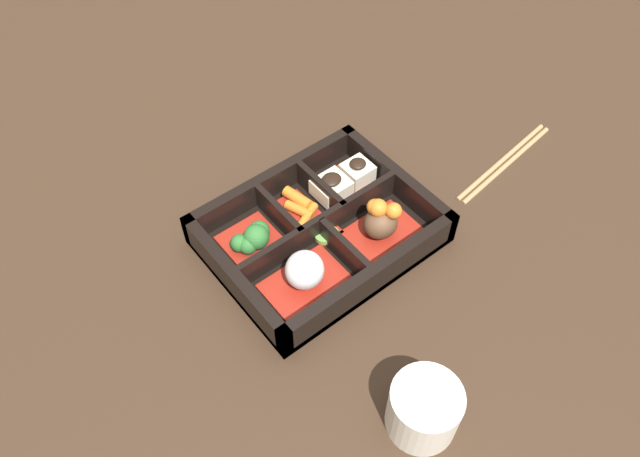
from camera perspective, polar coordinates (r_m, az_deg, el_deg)
ground_plane at (r=0.78m, az=0.00°, el=-1.14°), size 3.00×3.00×0.00m
bento_base at (r=0.78m, az=0.00°, el=-0.92°), size 0.26×0.21×0.01m
bento_rim at (r=0.76m, az=-0.05°, el=0.01°), size 0.26×0.21×0.05m
bowl_stew at (r=0.76m, az=5.56°, el=0.53°), size 0.10×0.06×0.06m
bowl_rice at (r=0.71m, az=-1.41°, el=-4.12°), size 0.10×0.06×0.05m
bowl_tofu at (r=0.81m, az=2.14°, el=4.32°), size 0.08×0.07×0.04m
bowl_carrots at (r=0.79m, az=-1.74°, el=1.78°), size 0.05×0.07×0.02m
bowl_greens at (r=0.76m, az=-6.16°, el=-0.98°), size 0.07×0.07×0.04m
bowl_pickles at (r=0.77m, az=0.58°, el=-0.38°), size 0.04×0.03×0.01m
tea_cup at (r=0.64m, az=9.49°, el=-15.94°), size 0.07×0.07×0.06m
chopsticks at (r=0.90m, az=16.53°, el=5.93°), size 0.20×0.04×0.01m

